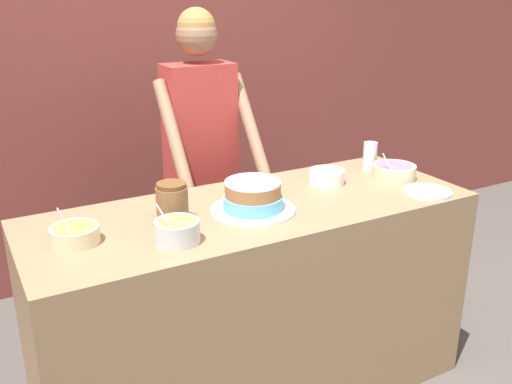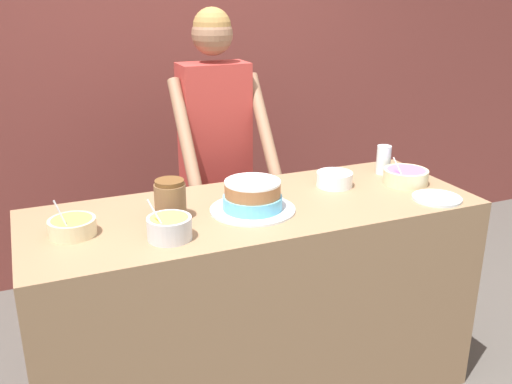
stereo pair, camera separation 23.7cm
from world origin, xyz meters
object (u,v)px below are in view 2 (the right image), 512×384
Objects in this scene: person_baker at (215,138)px; frosting_bowl_olive at (72,226)px; frosting_bowl_yellow at (169,227)px; stoneware_jar at (170,200)px; frosting_bowl_pink at (335,179)px; drinking_glass at (384,160)px; cake at (253,197)px; frosting_bowl_purple at (406,176)px; ceramic_plate at (437,198)px.

person_baker is 1.09m from frosting_bowl_olive.
frosting_bowl_yellow is at bearing -118.77° from person_baker.
frosting_bowl_pink is at bearing 6.41° from stoneware_jar.
stoneware_jar reaches higher than drinking_glass.
drinking_glass is at bearing 14.94° from cake.
frosting_bowl_purple reaches higher than ceramic_plate.
frosting_bowl_purple is 0.23m from ceramic_plate.
drinking_glass reaches higher than ceramic_plate.
frosting_bowl_olive is at bearing -175.11° from frosting_bowl_pink.
cake is 2.14× the size of frosting_bowl_pink.
frosting_bowl_yellow is 1.21m from frosting_bowl_purple.
ceramic_plate is at bearing -11.94° from stoneware_jar.
frosting_bowl_purple is 1.18× the size of frosting_bowl_olive.
ceramic_plate is (0.80, -0.19, -0.05)m from cake.
stoneware_jar reaches higher than frosting_bowl_purple.
cake is 0.72m from frosting_bowl_olive.
drinking_glass is at bearing 12.98° from frosting_bowl_pink.
frosting_bowl_purple is 1.25× the size of frosting_bowl_pink.
person_baker is 1.18m from ceramic_plate.
frosting_bowl_yellow is at bearing -106.29° from stoneware_jar.
drinking_glass is at bearing 90.64° from ceramic_plate.
frosting_bowl_yellow is (-0.39, -0.14, -0.01)m from cake.
frosting_bowl_purple is at bearing -45.26° from person_baker.
stoneware_jar is at bearing 179.57° from frosting_bowl_purple.
drinking_glass is (-0.01, 0.17, 0.03)m from frosting_bowl_purple.
drinking_glass is 0.87× the size of stoneware_jar.
frosting_bowl_pink is 0.47m from ceramic_plate.
frosting_bowl_purple is (0.71, -0.71, -0.09)m from person_baker.
frosting_bowl_olive is at bearing 177.14° from cake.
frosting_bowl_olive reaches higher than frosting_bowl_pink.
stoneware_jar reaches higher than ceramic_plate.
ceramic_plate is 1.16m from stoneware_jar.
frosting_bowl_yellow is 1.19× the size of drinking_glass.
stoneware_jar is (0.05, 0.19, 0.03)m from frosting_bowl_yellow.
cake is at bearing -97.40° from person_baker.
frosting_bowl_pink is at bearing -167.02° from drinking_glass.
frosting_bowl_pink is at bearing 16.26° from cake.
drinking_glass is at bearing -37.63° from person_baker.
person_baker reaches higher than frosting_bowl_purple.
frosting_bowl_pink is at bearing 134.57° from ceramic_plate.
cake is at bearing 19.67° from frosting_bowl_yellow.
person_baker is 0.76m from cake.
frosting_bowl_purple is at bearing 89.26° from ceramic_plate.
person_baker is 4.85× the size of cake.
person_baker reaches higher than frosting_bowl_olive.
frosting_bowl_pink is 1.02× the size of stoneware_jar.
cake is 2.11× the size of frosting_bowl_yellow.
stoneware_jar is (-1.14, 0.24, 0.08)m from ceramic_plate.
cake is 2.51× the size of drinking_glass.
person_baker is 10.36× the size of frosting_bowl_pink.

